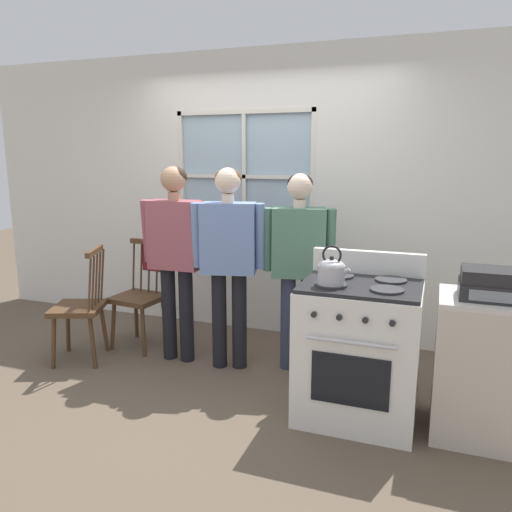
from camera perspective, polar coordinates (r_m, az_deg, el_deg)
ground_plane at (r=3.91m, az=-5.46°, el=-14.91°), size 16.00×16.00×0.00m
wall_back at (r=4.81m, az=1.66°, el=6.74°), size 6.40×0.16×2.70m
chair_by_window at (r=4.67m, az=-13.12°, el=-4.69°), size 0.46×0.44×0.97m
chair_near_wall at (r=4.50m, az=-19.42°, el=-5.68°), size 0.52×0.54×0.97m
person_elderly_left at (r=4.18m, az=-9.20°, el=1.27°), size 0.58×0.23×1.64m
person_teen_center at (r=3.98m, az=-3.16°, el=0.80°), size 0.59×0.31×1.64m
person_adult_right at (r=3.96m, az=4.91°, el=0.27°), size 0.58×0.30×1.60m
stove at (r=3.42m, az=11.65°, el=-10.41°), size 0.76×0.68×1.08m
kettle at (r=3.16m, az=8.63°, el=-1.66°), size 0.21×0.17×0.25m
potted_plant at (r=4.96m, az=-4.38°, el=2.81°), size 0.12×0.12×0.27m
handbag at (r=4.77m, az=-11.55°, el=-0.01°), size 0.23×0.20×0.31m
side_counter at (r=3.44m, az=24.36°, el=-11.56°), size 0.55×0.50×0.90m
stereo at (r=3.25m, az=25.17°, el=-2.92°), size 0.34×0.29×0.18m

